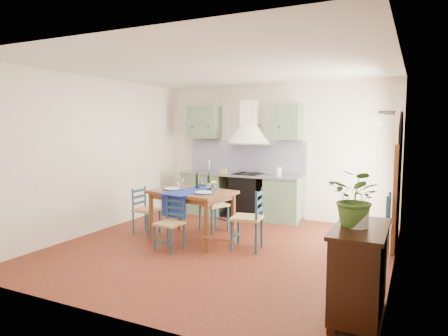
{
  "coord_description": "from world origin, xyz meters",
  "views": [
    {
      "loc": [
        2.73,
        -5.46,
        1.92
      ],
      "look_at": [
        -0.07,
        0.3,
        1.24
      ],
      "focal_mm": 32.0,
      "sensor_mm": 36.0,
      "label": 1
    }
  ],
  "objects_px": {
    "chair_near": "(171,224)",
    "potted_plant": "(357,198)",
    "dining_table": "(192,197)",
    "sideboard": "(359,269)"
  },
  "relations": [
    {
      "from": "chair_near",
      "to": "sideboard",
      "type": "distance_m",
      "value": 3.1
    },
    {
      "from": "sideboard",
      "to": "dining_table",
      "type": "bearing_deg",
      "value": 150.53
    },
    {
      "from": "chair_near",
      "to": "potted_plant",
      "type": "relative_size",
      "value": 1.41
    },
    {
      "from": "dining_table",
      "to": "sideboard",
      "type": "relative_size",
      "value": 1.38
    },
    {
      "from": "sideboard",
      "to": "potted_plant",
      "type": "xyz_separation_m",
      "value": [
        -0.04,
        -0.02,
        0.71
      ]
    },
    {
      "from": "chair_near",
      "to": "potted_plant",
      "type": "height_order",
      "value": "potted_plant"
    },
    {
      "from": "dining_table",
      "to": "potted_plant",
      "type": "height_order",
      "value": "potted_plant"
    },
    {
      "from": "chair_near",
      "to": "sideboard",
      "type": "xyz_separation_m",
      "value": [
        2.92,
        -1.04,
        0.09
      ]
    },
    {
      "from": "chair_near",
      "to": "potted_plant",
      "type": "bearing_deg",
      "value": -20.24
    },
    {
      "from": "dining_table",
      "to": "chair_near",
      "type": "bearing_deg",
      "value": -93.23
    }
  ]
}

